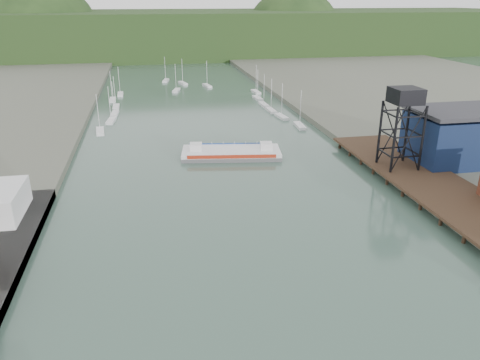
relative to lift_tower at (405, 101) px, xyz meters
name	(u,v)px	position (x,y,z in m)	size (l,w,h in m)	color
east_pier	(443,190)	(2.00, -13.00, -13.75)	(14.00, 70.00, 2.45)	black
lift_tower	(405,101)	(0.00, 0.00, 0.00)	(6.50, 6.50, 16.00)	black
blue_shed	(460,136)	(15.00, 2.00, -8.59)	(20.50, 14.50, 11.30)	black
marina_sailboats	(190,101)	(-34.92, 80.46, -15.30)	(57.71, 92.65, 0.90)	silver
distant_hills	(160,36)	(-38.98, 243.35, -5.27)	(500.00, 120.00, 80.00)	black
chain_ferry	(231,153)	(-31.08, 18.98, -14.72)	(23.56, 12.23, 3.24)	#555457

